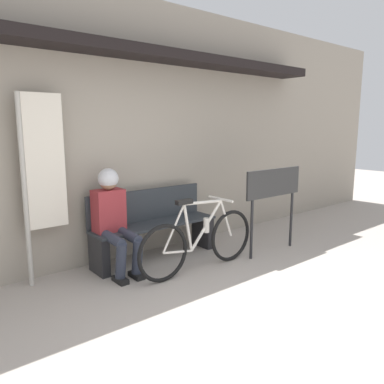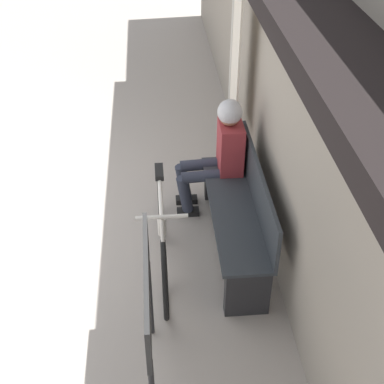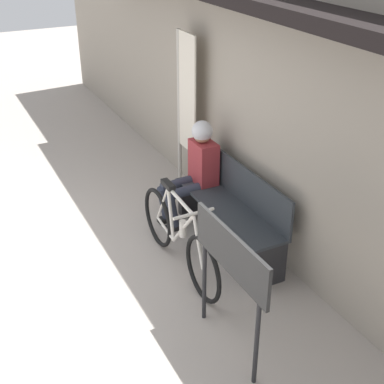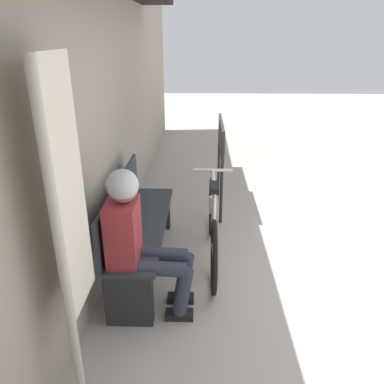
# 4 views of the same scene
# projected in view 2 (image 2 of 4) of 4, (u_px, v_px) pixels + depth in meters

# --- Properties ---
(ground_plane) EXTENTS (24.00, 24.00, 0.00)m
(ground_plane) POSITION_uv_depth(u_px,v_px,m) (4.00, 227.00, 5.18)
(ground_plane) COLOR #ADA399
(storefront_wall) EXTENTS (12.00, 0.56, 3.20)m
(storefront_wall) POSITION_uv_depth(u_px,v_px,m) (278.00, 55.00, 4.35)
(storefront_wall) COLOR #9E9384
(storefront_wall) RESTS_ON ground_plane
(park_bench_near) EXTENTS (1.64, 0.42, 0.86)m
(park_bench_near) POSITION_uv_depth(u_px,v_px,m) (240.00, 212.00, 4.72)
(park_bench_near) COLOR #2D3338
(park_bench_near) RESTS_ON ground_plane
(bicycle) EXTENTS (1.65, 0.40, 0.87)m
(bicycle) POSITION_uv_depth(u_px,v_px,m) (162.00, 233.00, 4.56)
(bicycle) COLOR black
(bicycle) RESTS_ON ground_plane
(person_seated) EXTENTS (0.34, 0.64, 1.19)m
(person_seated) POSITION_uv_depth(u_px,v_px,m) (219.00, 149.00, 5.03)
(person_seated) COLOR #2D3342
(person_seated) RESTS_ON ground_plane
(banner_pole) EXTENTS (0.45, 0.05, 1.98)m
(banner_pole) POSITION_uv_depth(u_px,v_px,m) (234.00, 67.00, 5.30)
(banner_pole) COLOR #B7B2A8
(banner_pole) RESTS_ON ground_plane
(signboard) EXTENTS (1.01, 0.04, 1.11)m
(signboard) POSITION_uv_depth(u_px,v_px,m) (148.00, 296.00, 3.34)
(signboard) COLOR #232326
(signboard) RESTS_ON ground_plane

